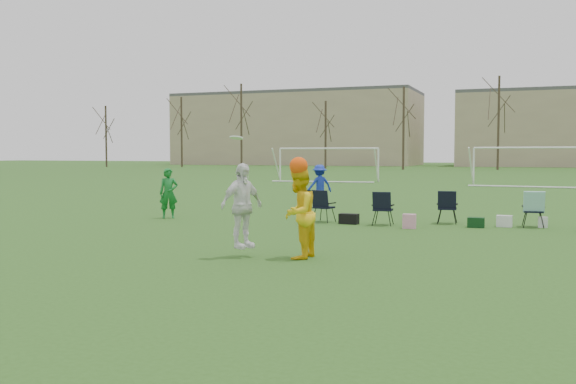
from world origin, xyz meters
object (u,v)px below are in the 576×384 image
at_px(fielder_blue, 320,185).
at_px(goal_mid, 534,155).
at_px(center_contest, 276,209).
at_px(goal_left, 328,155).
at_px(fielder_green_near, 169,193).

xyz_separation_m(fielder_blue, goal_mid, (7.99, 18.56, 1.12)).
xyz_separation_m(center_contest, goal_mid, (4.83, 31.02, 0.95)).
bearing_deg(goal_left, center_contest, -79.49).
bearing_deg(fielder_green_near, center_contest, -77.21).
height_order(fielder_blue, goal_left, goal_left).
bearing_deg(goal_mid, goal_left, 175.87).
distance_m(fielder_blue, goal_left, 21.45).
height_order(fielder_green_near, goal_left, goal_left).
distance_m(fielder_green_near, goal_mid, 27.36).
xyz_separation_m(fielder_green_near, goal_left, (-3.09, 27.06, 1.13)).
bearing_deg(goal_mid, fielder_blue, -109.29).
height_order(fielder_green_near, fielder_blue, fielder_blue).
distance_m(goal_left, goal_mid, 14.14).
xyz_separation_m(fielder_green_near, center_contest, (6.08, -5.96, 0.18)).
relative_size(fielder_green_near, goal_mid, 0.22).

